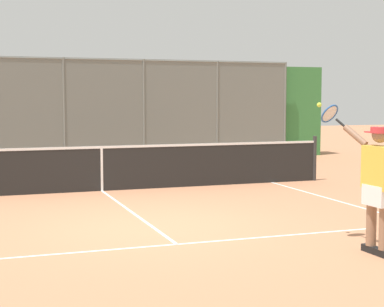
{
  "coord_description": "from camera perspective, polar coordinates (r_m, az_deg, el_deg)",
  "views": [
    {
      "loc": [
        2.55,
        9.1,
        1.97
      ],
      "look_at": [
        -0.89,
        -0.68,
        1.05
      ],
      "focal_mm": 58.25,
      "sensor_mm": 36.0,
      "label": 1
    }
  ],
  "objects": [
    {
      "name": "tennis_player",
      "position": [
        8.15,
        16.62,
        -2.36
      ],
      "size": [
        0.5,
        1.36,
        1.91
      ],
      "rotation": [
        0.0,
        0.0,
        -1.53
      ],
      "color": "black",
      "rests_on": "ground"
    },
    {
      "name": "ground_plane",
      "position": [
        9.65,
        -3.66,
        -6.71
      ],
      "size": [
        60.0,
        60.0,
        0.0
      ],
      "primitive_type": "plane",
      "color": "#B27551"
    },
    {
      "name": "fence_backdrop",
      "position": [
        19.43,
        -11.86,
        3.6
      ],
      "size": [
        17.6,
        1.37,
        3.17
      ],
      "color": "slate",
      "rests_on": "ground"
    },
    {
      "name": "tennis_net",
      "position": [
        13.37,
        -8.27,
        -1.32
      ],
      "size": [
        10.41,
        0.09,
        1.07
      ],
      "color": "#2D2D2D",
      "rests_on": "ground"
    },
    {
      "name": "court_line_markings",
      "position": [
        8.22,
        -0.72,
        -8.78
      ],
      "size": [
        8.1,
        9.43,
        0.01
      ],
      "color": "white",
      "rests_on": "ground"
    }
  ]
}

